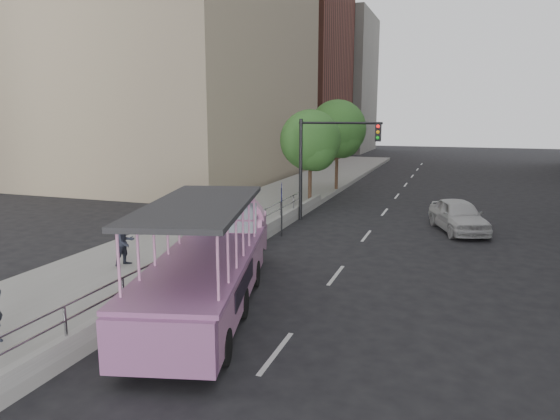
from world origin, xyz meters
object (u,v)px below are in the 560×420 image
(pedestrian_mid, at_px, (125,242))
(traffic_signal, at_px, (323,153))
(duck_boat, at_px, (212,263))
(parking_sign, at_px, (282,202))
(car, at_px, (458,215))
(street_tree_far, at_px, (339,131))
(street_tree_near, at_px, (312,143))

(pedestrian_mid, bearing_deg, traffic_signal, -8.83)
(duck_boat, height_order, parking_sign, duck_boat)
(car, bearing_deg, traffic_signal, 159.42)
(duck_boat, relative_size, pedestrian_mid, 6.11)
(duck_boat, relative_size, traffic_signal, 1.89)
(traffic_signal, relative_size, street_tree_far, 0.81)
(car, height_order, street_tree_near, street_tree_near)
(car, height_order, pedestrian_mid, pedestrian_mid)
(pedestrian_mid, height_order, street_tree_near, street_tree_near)
(traffic_signal, height_order, street_tree_far, street_tree_far)
(traffic_signal, bearing_deg, car, -1.20)
(parking_sign, bearing_deg, street_tree_far, 92.23)
(car, bearing_deg, pedestrian_mid, -154.88)
(duck_boat, xyz_separation_m, traffic_signal, (0.13, 12.12, 2.32))
(street_tree_far, bearing_deg, pedestrian_mid, -97.81)
(car, xyz_separation_m, street_tree_far, (-7.99, 9.57, 3.55))
(parking_sign, bearing_deg, duck_boat, -84.80)
(pedestrian_mid, xyz_separation_m, street_tree_near, (2.56, 14.14, 2.71))
(duck_boat, distance_m, car, 13.74)
(parking_sign, height_order, street_tree_far, street_tree_far)
(parking_sign, bearing_deg, traffic_signal, 77.19)
(duck_boat, bearing_deg, pedestrian_mid, 160.73)
(parking_sign, relative_size, street_tree_near, 0.42)
(pedestrian_mid, distance_m, parking_sign, 7.60)
(traffic_signal, xyz_separation_m, street_tree_far, (-1.40, 9.43, 0.81))
(duck_boat, xyz_separation_m, street_tree_far, (-1.27, 21.54, 3.13))
(pedestrian_mid, bearing_deg, street_tree_far, 4.59)
(duck_boat, relative_size, parking_sign, 4.05)
(pedestrian_mid, height_order, traffic_signal, traffic_signal)
(street_tree_near, bearing_deg, parking_sign, -84.37)
(car, height_order, traffic_signal, traffic_signal)
(parking_sign, bearing_deg, pedestrian_mid, -115.62)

